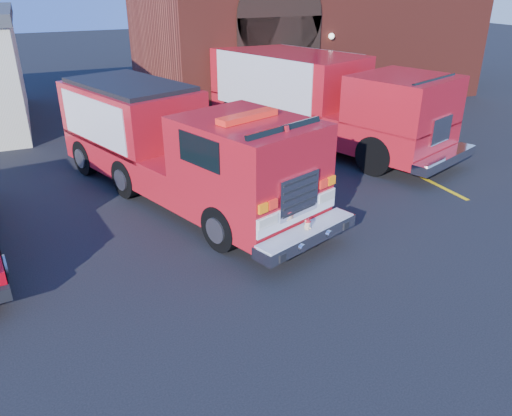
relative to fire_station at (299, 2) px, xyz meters
name	(u,v)px	position (x,y,z in m)	size (l,w,h in m)	color
ground	(235,239)	(-8.99, -13.98, -4.25)	(100.00, 100.00, 0.00)	black
parking_stripe_near	(429,181)	(-2.49, -12.98, -4.25)	(0.12, 3.00, 0.01)	yellow
parking_stripe_mid	(368,151)	(-2.49, -9.98, -4.25)	(0.12, 3.00, 0.01)	yellow
parking_stripe_far	(323,128)	(-2.49, -6.98, -4.25)	(0.12, 3.00, 0.01)	yellow
fire_station	(299,2)	(0.00, 0.00, 0.00)	(15.20, 10.20, 8.45)	maroon
fire_engine	(177,145)	(-9.45, -11.09, -2.81)	(5.40, 9.36, 2.79)	black
secondary_truck	(321,98)	(-3.62, -8.53, -2.62)	(5.86, 9.63, 2.99)	black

